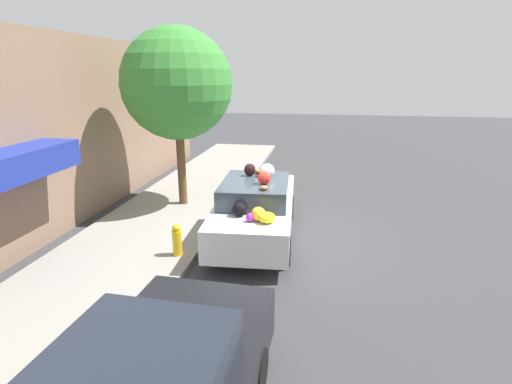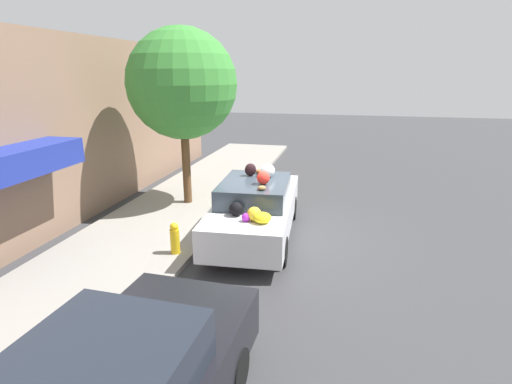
% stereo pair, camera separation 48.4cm
% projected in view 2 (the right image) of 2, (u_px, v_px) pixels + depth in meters
% --- Properties ---
extents(ground_plane, '(60.00, 60.00, 0.00)m').
position_uv_depth(ground_plane, '(258.00, 237.00, 9.82)').
color(ground_plane, '#38383A').
extents(sidewalk_curb, '(24.00, 3.20, 0.12)m').
position_uv_depth(sidewalk_curb, '(156.00, 225.00, 10.38)').
color(sidewalk_curb, gray).
rests_on(sidewalk_curb, ground).
extents(building_facade, '(18.00, 1.20, 4.82)m').
position_uv_depth(building_facade, '(66.00, 133.00, 10.04)').
color(building_facade, '#846651').
rests_on(building_facade, ground).
extents(street_tree, '(3.06, 3.06, 4.98)m').
position_uv_depth(street_tree, '(182.00, 84.00, 11.07)').
color(street_tree, brown).
rests_on(street_tree, sidewalk_curb).
extents(fire_hydrant, '(0.20, 0.20, 0.70)m').
position_uv_depth(fire_hydrant, '(175.00, 238.00, 8.56)').
color(fire_hydrant, gold).
rests_on(fire_hydrant, sidewalk_curb).
extents(art_car, '(4.63, 2.01, 1.78)m').
position_uv_depth(art_car, '(256.00, 207.00, 9.56)').
color(art_car, silver).
rests_on(art_car, ground).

